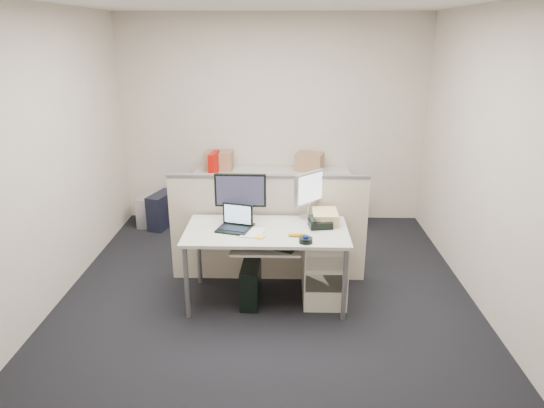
{
  "coord_description": "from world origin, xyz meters",
  "views": [
    {
      "loc": [
        0.16,
        -4.12,
        2.44
      ],
      "look_at": [
        0.05,
        0.15,
        0.93
      ],
      "focal_mm": 32.0,
      "sensor_mm": 36.0,
      "label": 1
    }
  ],
  "objects_px": {
    "desk": "(266,236)",
    "laptop": "(233,219)",
    "desk_phone": "(320,224)",
    "monitor_main": "(241,198)"
  },
  "relations": [
    {
      "from": "monitor_main",
      "to": "laptop",
      "type": "height_order",
      "value": "monitor_main"
    },
    {
      "from": "laptop",
      "to": "desk_phone",
      "type": "height_order",
      "value": "laptop"
    },
    {
      "from": "monitor_main",
      "to": "desk_phone",
      "type": "distance_m",
      "value": 0.78
    },
    {
      "from": "desk",
      "to": "desk_phone",
      "type": "distance_m",
      "value": 0.52
    },
    {
      "from": "desk",
      "to": "laptop",
      "type": "relative_size",
      "value": 5.09
    },
    {
      "from": "laptop",
      "to": "monitor_main",
      "type": "bearing_deg",
      "value": 91.68
    },
    {
      "from": "desk_phone",
      "to": "laptop",
      "type": "bearing_deg",
      "value": 178.61
    },
    {
      "from": "monitor_main",
      "to": "desk_phone",
      "type": "xyz_separation_m",
      "value": [
        0.75,
        -0.1,
        -0.21
      ]
    },
    {
      "from": "laptop",
      "to": "desk_phone",
      "type": "bearing_deg",
      "value": 22.85
    },
    {
      "from": "desk",
      "to": "desk_phone",
      "type": "bearing_deg",
      "value": 9.11
    }
  ]
}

